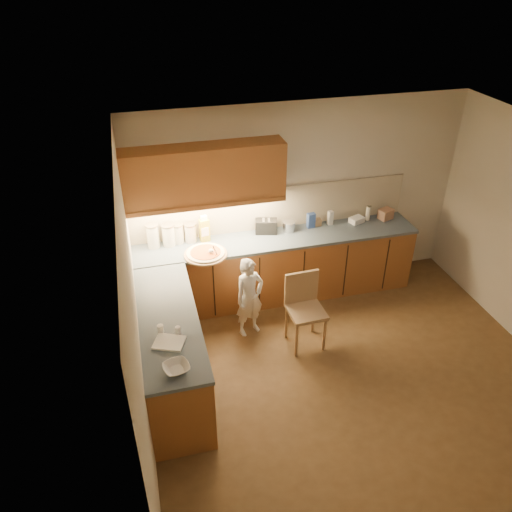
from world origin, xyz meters
name	(u,v)px	position (x,y,z in m)	size (l,w,h in m)	color
room	(367,249)	(0.00, 0.00, 1.68)	(4.54, 4.50, 2.62)	brown
l_counter	(246,292)	(-0.92, 1.25, 0.46)	(3.77, 2.62, 0.92)	#995B2C
backsplash	(272,208)	(-0.38, 1.99, 1.21)	(3.75, 0.02, 0.58)	#BAAD90
upper_cabinets	(204,174)	(-1.27, 1.82, 1.85)	(1.95, 0.36, 0.73)	#995B2C
pizza_on_board	(206,254)	(-1.36, 1.50, 0.94)	(0.54, 0.54, 0.22)	tan
child	(250,297)	(-0.93, 1.03, 0.53)	(0.39, 0.25, 1.06)	white
wooden_chair	(304,305)	(-0.33, 0.71, 0.54)	(0.43, 0.43, 0.93)	tan
mixing_bowl	(176,368)	(-1.95, -0.38, 0.95)	(0.23, 0.23, 0.06)	silver
canister_a	(153,236)	(-1.96, 1.86, 1.08)	(0.16, 0.16, 0.32)	silver
canister_b	(169,235)	(-1.77, 1.86, 1.07)	(0.17, 0.17, 0.30)	white
canister_c	(178,233)	(-1.64, 1.89, 1.05)	(0.14, 0.14, 0.27)	white
canister_d	(190,232)	(-1.49, 1.89, 1.05)	(0.16, 0.16, 0.26)	silver
oil_jug	(205,229)	(-1.31, 1.86, 1.09)	(0.13, 0.11, 0.36)	gold
toaster	(266,226)	(-0.49, 1.87, 1.01)	(0.32, 0.23, 0.19)	black
steel_pot	(289,226)	(-0.18, 1.84, 0.99)	(0.18, 0.18, 0.14)	#BDBCC2
blue_box	(311,220)	(0.14, 1.86, 1.02)	(0.10, 0.07, 0.21)	#324E97
card_box_a	(316,222)	(0.23, 1.89, 0.97)	(0.13, 0.09, 0.09)	tan
white_bottle	(330,218)	(0.42, 1.87, 1.02)	(0.07, 0.07, 0.20)	silver
flat_pack	(357,220)	(0.80, 1.83, 0.96)	(0.19, 0.13, 0.08)	white
tall_jar	(368,213)	(0.98, 1.86, 1.03)	(0.07, 0.07, 0.21)	white
card_box_b	(386,214)	(1.23, 1.83, 0.99)	(0.19, 0.14, 0.14)	tan
dough_cloth	(169,342)	(-1.98, 0.00, 0.93)	(0.28, 0.22, 0.02)	white
spice_jar_a	(160,329)	(-2.04, 0.18, 0.96)	(0.06, 0.06, 0.09)	silver
spice_jar_b	(178,330)	(-1.87, 0.13, 0.96)	(0.05, 0.05, 0.07)	white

